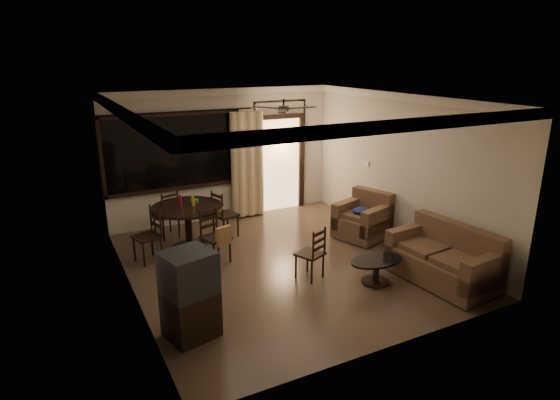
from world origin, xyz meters
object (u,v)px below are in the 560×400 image
armchair (364,219)px  coffee_table (376,267)px  sofa (444,260)px  tv_cabinet (190,295)px  dining_chair_west (148,246)px  dining_table (188,215)px  side_chair (310,263)px  dining_chair_south (216,246)px  dining_chair_east (225,223)px  dining_chair_north (167,223)px

armchair → coffee_table: 1.97m
sofa → tv_cabinet: bearing=170.4°
dining_chair_west → coffee_table: 3.89m
dining_table → side_chair: 2.53m
dining_chair_south → dining_chair_east: bearing=45.7°
tv_cabinet → sofa: tv_cabinet is taller
dining_chair_west → tv_cabinet: bearing=-16.4°
dining_table → dining_chair_east: dining_table is taller
tv_cabinet → armchair: (4.03, 1.77, -0.21)m
dining_chair_west → dining_chair_south: bearing=44.1°
sofa → armchair: size_ratio=1.56×
side_chair → dining_table: bearing=-79.9°
dining_table → dining_chair_south: (0.24, -0.82, -0.34)m
tv_cabinet → sofa: size_ratio=0.67×
dining_table → dining_chair_north: dining_table is taller
dining_chair_south → armchair: 2.99m
dining_table → dining_chair_east: (0.80, 0.23, -0.36)m
dining_chair_east → side_chair: (0.57, -2.32, -0.02)m
side_chair → tv_cabinet: bearing=-5.3°
dining_chair_west → dining_table: bearing=90.2°
dining_chair_west → armchair: size_ratio=0.86×
dining_chair_south → side_chair: (1.13, -1.27, -0.04)m
sofa → side_chair: size_ratio=1.97×
tv_cabinet → dining_chair_east: bearing=47.9°
dining_chair_west → dining_chair_south: (1.04, -0.59, 0.02)m
dining_chair_west → side_chair: size_ratio=1.08×
tv_cabinet → armchair: bearing=9.6°
tv_cabinet → sofa: (4.02, -0.35, -0.23)m
sofa → coffee_table: 1.09m
dining_chair_east → coffee_table: dining_chair_east is taller
dining_chair_north → sofa: bearing=115.2°
sofa → coffee_table: bearing=152.0°
dining_chair_north → dining_table: bearing=90.1°
coffee_table → armchair: bearing=58.9°
dining_chair_south → armchair: bearing=-20.0°
dining_chair_east → coffee_table: (1.41, -2.94, -0.02)m
dining_chair_east → sofa: dining_chair_east is taller
dining_chair_south → coffee_table: dining_chair_south is taller
tv_cabinet → dining_table: bearing=59.8°
dining_chair_north → sofa: (3.43, -3.89, 0.07)m
coffee_table → dining_chair_north: bearing=125.1°
tv_cabinet → side_chair: size_ratio=1.32×
dining_chair_north → armchair: (3.45, -1.78, 0.08)m
dining_chair_west → sofa: size_ratio=0.55×
dining_chair_south → tv_cabinet: (-1.05, -1.97, 0.27)m
sofa → armchair: sofa is taller
dining_chair_west → sofa: bearing=37.9°
dining_chair_north → tv_cabinet: size_ratio=0.82×
armchair → dining_chair_south: bearing=158.1°
dining_chair_west → dining_chair_east: 1.67m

